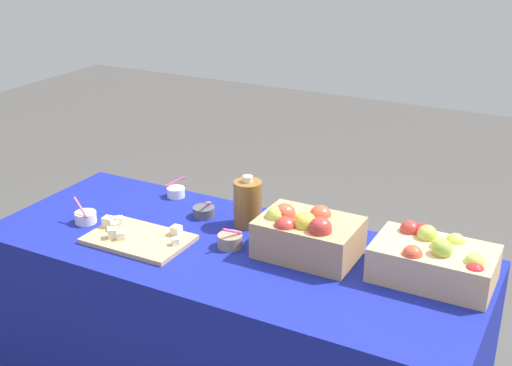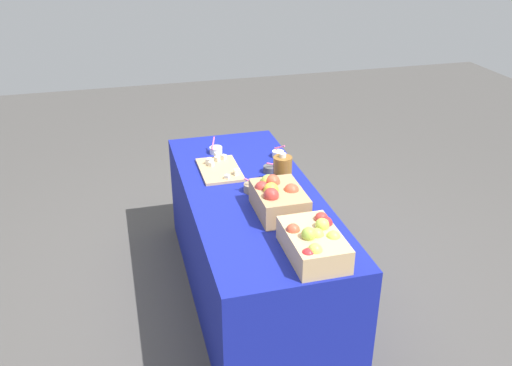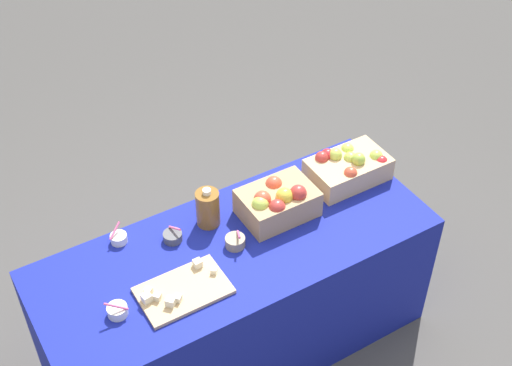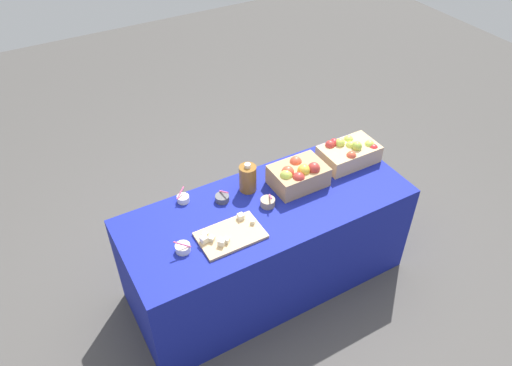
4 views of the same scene
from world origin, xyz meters
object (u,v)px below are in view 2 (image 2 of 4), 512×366
sample_bowl_far (251,187)px  sample_bowl_mid (278,154)px  cider_jug (282,171)px  sample_bowl_near (270,169)px  sample_bowl_extra (216,150)px  apple_crate_middle (278,198)px  cutting_board_front (220,169)px  apple_crate_left (314,242)px

sample_bowl_far → sample_bowl_mid: bearing=146.1°
sample_bowl_far → cider_jug: bearing=98.8°
sample_bowl_near → sample_bowl_extra: 0.48m
sample_bowl_mid → sample_bowl_far: bearing=-33.9°
sample_bowl_far → cider_jug: cider_jug is taller
apple_crate_middle → cutting_board_front: (-0.62, -0.20, -0.07)m
cutting_board_front → sample_bowl_far: bearing=20.1°
sample_bowl_near → sample_bowl_far: sample_bowl_far is taller
sample_bowl_mid → cider_jug: (0.42, -0.10, 0.07)m
cutting_board_front → sample_bowl_extra: bearing=173.6°
apple_crate_left → sample_bowl_far: apple_crate_left is taller
apple_crate_left → cider_jug: (-0.76, 0.08, 0.02)m
apple_crate_left → sample_bowl_far: (-0.73, -0.12, -0.05)m
sample_bowl_extra → sample_bowl_far: bearing=8.4°
apple_crate_left → apple_crate_middle: size_ratio=1.13×
apple_crate_left → cutting_board_front: bearing=-167.2°
apple_crate_left → sample_bowl_near: (-0.96, 0.06, -0.05)m
cider_jug → apple_crate_left: bearing=-6.0°
sample_bowl_mid → apple_crate_left: bearing=-8.8°
sample_bowl_near → sample_bowl_far: 0.29m
apple_crate_middle → sample_bowl_near: (-0.51, 0.11, -0.06)m
cutting_board_front → sample_bowl_extra: size_ratio=3.74×
sample_bowl_extra → apple_crate_left: bearing=8.9°
apple_crate_middle → sample_bowl_mid: 0.77m
apple_crate_left → apple_crate_middle: (-0.45, -0.04, 0.01)m
sample_bowl_near → cider_jug: bearing=4.8°
apple_crate_middle → sample_bowl_far: (-0.28, -0.08, -0.06)m
sample_bowl_far → apple_crate_left: bearing=9.3°
apple_crate_middle → sample_bowl_extra: bearing=-169.4°
apple_crate_left → sample_bowl_mid: 1.20m
apple_crate_middle → sample_bowl_extra: 0.92m
cutting_board_front → sample_bowl_mid: (-0.11, 0.43, 0.01)m
sample_bowl_near → sample_bowl_far: (0.23, -0.18, 0.00)m
sample_bowl_extra → apple_crate_middle: bearing=10.6°
apple_crate_middle → sample_bowl_extra: size_ratio=3.45×
sample_bowl_extra → cider_jug: (0.59, 0.29, 0.07)m
cider_jug → sample_bowl_far: bearing=-81.2°
sample_bowl_extra → sample_bowl_near: bearing=35.2°
apple_crate_left → sample_bowl_far: bearing=-170.7°
cutting_board_front → sample_bowl_extra: (-0.28, 0.03, 0.01)m
apple_crate_middle → cider_jug: bearing=158.3°
cider_jug → sample_bowl_extra: bearing=-153.6°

